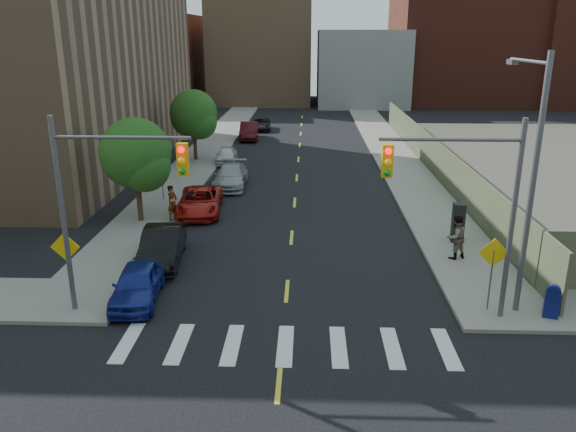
# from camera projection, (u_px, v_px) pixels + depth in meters

# --- Properties ---
(ground) EXTENTS (160.00, 160.00, 0.00)m
(ground) POSITION_uv_depth(u_px,v_px,m) (275.00, 430.00, 14.10)
(ground) COLOR black
(ground) RESTS_ON ground
(sidewalk_nw) EXTENTS (3.50, 73.00, 0.15)m
(sidewalk_nw) POSITION_uv_depth(u_px,v_px,m) (220.00, 137.00, 53.78)
(sidewalk_nw) COLOR gray
(sidewalk_nw) RESTS_ON ground
(sidewalk_ne) EXTENTS (3.50, 73.00, 0.15)m
(sidewalk_ne) POSITION_uv_depth(u_px,v_px,m) (382.00, 138.00, 53.25)
(sidewalk_ne) COLOR gray
(sidewalk_ne) RESTS_ON ground
(fence_north) EXTENTS (0.12, 44.00, 2.50)m
(fence_north) POSITION_uv_depth(u_px,v_px,m) (432.00, 155.00, 39.99)
(fence_north) COLOR #606043
(fence_north) RESTS_ON ground
(bg_bldg_west) EXTENTS (14.00, 18.00, 12.00)m
(bg_bldg_west) POSITION_uv_depth(u_px,v_px,m) (149.00, 60.00, 79.53)
(bg_bldg_west) COLOR #592319
(bg_bldg_west) RESTS_ON ground
(bg_bldg_midwest) EXTENTS (14.00, 16.00, 15.00)m
(bg_bldg_midwest) POSITION_uv_depth(u_px,v_px,m) (262.00, 48.00, 80.42)
(bg_bldg_midwest) COLOR #8C6B4C
(bg_bldg_midwest) RESTS_ON ground
(bg_bldg_center) EXTENTS (12.00, 16.00, 10.00)m
(bg_bldg_center) POSITION_uv_depth(u_px,v_px,m) (361.00, 67.00, 78.80)
(bg_bldg_center) COLOR gray
(bg_bldg_center) RESTS_ON ground
(bg_bldg_east) EXTENTS (18.00, 18.00, 16.00)m
(bg_bldg_east) POSITION_uv_depth(u_px,v_px,m) (459.00, 45.00, 79.30)
(bg_bldg_east) COLOR #592319
(bg_bldg_east) RESTS_ON ground
(signal_nw) EXTENTS (4.59, 0.30, 7.00)m
(signal_nw) POSITION_uv_depth(u_px,v_px,m) (105.00, 190.00, 18.61)
(signal_nw) COLOR #59595E
(signal_nw) RESTS_ON ground
(signal_ne) EXTENTS (4.59, 0.30, 7.00)m
(signal_ne) POSITION_uv_depth(u_px,v_px,m) (469.00, 194.00, 18.19)
(signal_ne) COLOR #59595E
(signal_ne) RESTS_ON ground
(streetlight_ne) EXTENTS (0.25, 3.70, 9.00)m
(streetlight_ne) POSITION_uv_depth(u_px,v_px,m) (530.00, 167.00, 18.76)
(streetlight_ne) COLOR #59595E
(streetlight_ne) RESTS_ON ground
(warn_sign_nw) EXTENTS (1.06, 0.06, 2.83)m
(warn_sign_nw) POSITION_uv_depth(u_px,v_px,m) (66.00, 255.00, 19.93)
(warn_sign_nw) COLOR #59595E
(warn_sign_nw) RESTS_ON ground
(warn_sign_ne) EXTENTS (1.06, 0.06, 2.83)m
(warn_sign_ne) POSITION_uv_depth(u_px,v_px,m) (493.00, 261.00, 19.41)
(warn_sign_ne) COLOR #59595E
(warn_sign_ne) RESTS_ON ground
(warn_sign_midwest) EXTENTS (1.06, 0.06, 2.83)m
(warn_sign_midwest) POSITION_uv_depth(u_px,v_px,m) (161.00, 168.00, 32.76)
(warn_sign_midwest) COLOR #59595E
(warn_sign_midwest) RESTS_ON ground
(tree_west_near) EXTENTS (3.66, 3.64, 5.52)m
(tree_west_near) POSITION_uv_depth(u_px,v_px,m) (136.00, 158.00, 28.55)
(tree_west_near) COLOR #332114
(tree_west_near) RESTS_ON ground
(tree_west_far) EXTENTS (3.66, 3.64, 5.52)m
(tree_west_far) POSITION_uv_depth(u_px,v_px,m) (194.00, 116.00, 42.80)
(tree_west_far) COLOR #332114
(tree_west_far) RESTS_ON ground
(parked_car_blue) EXTENTS (1.95, 4.09, 1.35)m
(parked_car_blue) POSITION_uv_depth(u_px,v_px,m) (137.00, 284.00, 20.73)
(parked_car_blue) COLOR navy
(parked_car_blue) RESTS_ON ground
(parked_car_black) EXTENTS (2.04, 4.72, 1.51)m
(parked_car_black) POSITION_uv_depth(u_px,v_px,m) (162.00, 246.00, 24.23)
(parked_car_black) COLOR black
(parked_car_black) RESTS_ON ground
(parked_car_red) EXTENTS (2.72, 5.16, 1.38)m
(parked_car_red) POSITION_uv_depth(u_px,v_px,m) (200.00, 201.00, 30.92)
(parked_car_red) COLOR #A61710
(parked_car_red) RESTS_ON ground
(parked_car_silver) EXTENTS (2.08, 4.94, 1.42)m
(parked_car_silver) POSITION_uv_depth(u_px,v_px,m) (231.00, 176.00, 36.29)
(parked_car_silver) COLOR #989A9F
(parked_car_silver) RESTS_ON ground
(parked_car_white) EXTENTS (1.68, 3.80, 1.27)m
(parked_car_white) POSITION_uv_depth(u_px,v_px,m) (226.00, 155.00, 42.97)
(parked_car_white) COLOR silver
(parked_car_white) RESTS_ON ground
(parked_car_maroon) EXTENTS (1.93, 4.85, 1.57)m
(parked_car_maroon) POSITION_uv_depth(u_px,v_px,m) (249.00, 131.00, 52.75)
(parked_car_maroon) COLOR #390B10
(parked_car_maroon) RESTS_ON ground
(parked_car_grey) EXTENTS (2.31, 4.53, 1.23)m
(parked_car_grey) POSITION_uv_depth(u_px,v_px,m) (260.00, 124.00, 58.02)
(parked_car_grey) COLOR black
(parked_car_grey) RESTS_ON ground
(mailbox) EXTENTS (0.59, 0.52, 1.20)m
(mailbox) POSITION_uv_depth(u_px,v_px,m) (552.00, 301.00, 19.25)
(mailbox) COLOR navy
(mailbox) RESTS_ON sidewalk_ne
(payphone) EXTENTS (0.57, 0.48, 1.85)m
(payphone) POSITION_uv_depth(u_px,v_px,m) (458.00, 223.00, 26.18)
(payphone) COLOR black
(payphone) RESTS_ON sidewalk_ne
(pedestrian_west) EXTENTS (0.67, 0.80, 1.86)m
(pedestrian_west) POSITION_uv_depth(u_px,v_px,m) (172.00, 203.00, 29.27)
(pedestrian_west) COLOR gray
(pedestrian_west) RESTS_ON sidewalk_nw
(pedestrian_east) EXTENTS (1.16, 1.05, 1.93)m
(pedestrian_east) POSITION_uv_depth(u_px,v_px,m) (456.00, 237.00, 24.21)
(pedestrian_east) COLOR gray
(pedestrian_east) RESTS_ON sidewalk_ne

